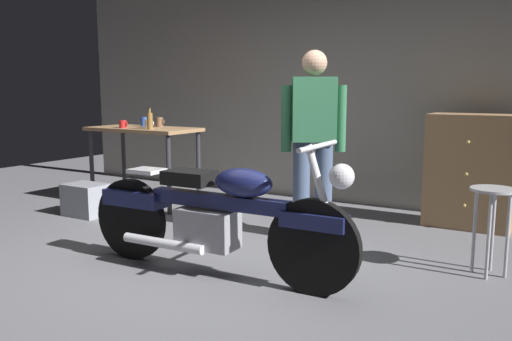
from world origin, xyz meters
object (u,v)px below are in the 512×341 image
at_px(mug_blue_enamel, 144,122).
at_px(mug_red_diner, 123,124).
at_px(person_standing, 313,136).
at_px(storage_bin, 86,200).
at_px(mug_white_ceramic, 149,124).
at_px(wooden_dresser, 470,171).
at_px(bottle, 150,120).
at_px(shop_stool, 492,208).
at_px(motorcycle, 215,215).
at_px(mug_brown_stoneware, 159,122).

bearing_deg(mug_blue_enamel, mug_red_diner, -94.02).
distance_m(person_standing, storage_bin, 2.59).
xyz_separation_m(mug_blue_enamel, mug_white_ceramic, (0.24, -0.19, -0.01)).
bearing_deg(wooden_dresser, mug_blue_enamel, -168.60).
relative_size(wooden_dresser, bottle, 4.56).
distance_m(mug_red_diner, mug_white_ceramic, 0.30).
xyz_separation_m(shop_stool, bottle, (-3.53, 0.34, 0.50)).
bearing_deg(mug_red_diner, mug_white_ceramic, 27.00).
xyz_separation_m(motorcycle, storage_bin, (-2.25, 0.79, -0.28)).
bearing_deg(motorcycle, person_standing, 78.98).
distance_m(motorcycle, bottle, 2.35).
bearing_deg(mug_brown_stoneware, bottle, -63.69).
relative_size(mug_red_diner, mug_white_ceramic, 0.94).
bearing_deg(bottle, mug_red_diner, -179.84).
relative_size(shop_stool, storage_bin, 1.45).
bearing_deg(mug_blue_enamel, motorcycle, -37.27).
height_order(wooden_dresser, mug_brown_stoneware, wooden_dresser).
xyz_separation_m(person_standing, wooden_dresser, (1.14, 1.17, -0.38)).
bearing_deg(shop_stool, person_standing, 171.98).
distance_m(wooden_dresser, storage_bin, 3.94).
xyz_separation_m(mug_brown_stoneware, bottle, (0.18, -0.36, 0.04)).
bearing_deg(mug_white_ceramic, shop_stool, -7.38).
bearing_deg(shop_stool, mug_blue_enamel, 170.34).
distance_m(mug_red_diner, bottle, 0.41).
distance_m(mug_blue_enamel, bottle, 0.50).
distance_m(person_standing, mug_white_ceramic, 2.18).
distance_m(wooden_dresser, mug_red_diner, 3.74).
relative_size(mug_brown_stoneware, mug_white_ceramic, 1.01).
xyz_separation_m(person_standing, storage_bin, (-2.44, -0.45, -0.76)).
bearing_deg(mug_brown_stoneware, mug_white_ceramic, -80.52).
bearing_deg(mug_white_ceramic, person_standing, -6.93).
bearing_deg(mug_brown_stoneware, storage_bin, -104.17).
height_order(wooden_dresser, bottle, bottle).
bearing_deg(wooden_dresser, person_standing, -134.16).
xyz_separation_m(motorcycle, wooden_dresser, (1.33, 2.40, 0.10)).
height_order(mug_blue_enamel, mug_white_ceramic, mug_blue_enamel).
relative_size(mug_red_diner, bottle, 0.47).
distance_m(wooden_dresser, mug_blue_enamel, 3.64).
relative_size(mug_white_ceramic, bottle, 0.51).
bearing_deg(mug_blue_enamel, storage_bin, -91.93).
distance_m(storage_bin, mug_blue_enamel, 1.20).
xyz_separation_m(mug_red_diner, mug_blue_enamel, (0.02, 0.33, 0.01)).
xyz_separation_m(person_standing, mug_brown_stoneware, (-2.20, 0.49, 0.03)).
xyz_separation_m(storage_bin, bottle, (0.41, 0.58, 0.83)).
xyz_separation_m(motorcycle, mug_blue_enamel, (-2.22, 1.69, 0.51)).
bearing_deg(shop_stool, mug_brown_stoneware, 169.34).
height_order(person_standing, storage_bin, person_standing).
distance_m(mug_brown_stoneware, bottle, 0.40).
xyz_separation_m(mug_blue_enamel, bottle, (0.38, -0.33, 0.04)).
height_order(storage_bin, mug_red_diner, mug_red_diner).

